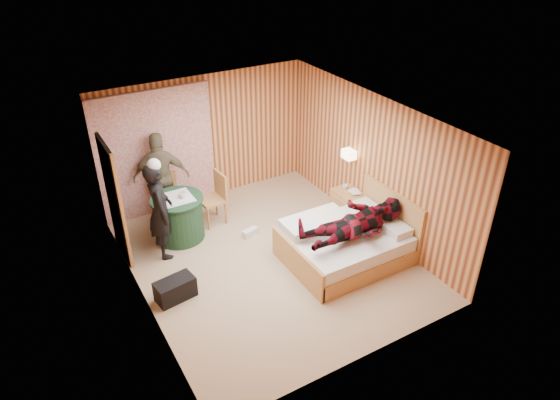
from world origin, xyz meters
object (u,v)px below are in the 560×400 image
wall_lamp (349,154)px  man_at_table (162,177)px  bed (345,243)px  round_table (179,217)px  chair_far (166,193)px  woman_standing (160,211)px  man_on_bed (358,216)px  chair_near (216,194)px  nightstand (348,206)px  duffel_bag (175,289)px

wall_lamp → man_at_table: 3.44m
man_at_table → bed: bearing=147.2°
wall_lamp → round_table: (-2.97, 0.90, -0.89)m
man_at_table → chair_far: bearing=137.0°
chair_far → woman_standing: woman_standing is taller
wall_lamp → man_on_bed: (-0.77, -1.29, -0.36)m
bed → man_on_bed: 0.68m
chair_near → man_at_table: man_at_table is taller
nightstand → man_at_table: size_ratio=0.36×
man_on_bed → round_table: bearing=135.0°
chair_near → man_at_table: 1.03m
nightstand → man_on_bed: bearing=-122.3°
nightstand → chair_near: size_ratio=0.63×
woman_standing → man_on_bed: (2.59, -1.86, 0.09)m
round_table → duffel_bag: (-0.64, -1.51, -0.24)m
man_at_table → man_on_bed: 3.69m
round_table → man_at_table: (0.00, 0.77, 0.45)m
bed → nightstand: bearing=51.0°
wall_lamp → chair_far: size_ratio=0.28×
wall_lamp → nightstand: (-0.04, -0.14, -0.99)m
chair_far → chair_near: size_ratio=0.94×
round_table → wall_lamp: bearing=-16.9°
man_on_bed → chair_near: bearing=120.9°
bed → round_table: 2.94m
nightstand → man_at_table: (-2.93, 1.81, 0.55)m
round_table → nightstand: bearing=-19.5°
nightstand → round_table: round_table is taller
bed → duffel_bag: 2.85m
nightstand → chair_near: (-2.14, 1.21, 0.26)m
wall_lamp → man_at_table: man_at_table is taller
woman_standing → man_on_bed: size_ratio=0.96×
round_table → duffel_bag: bearing=-112.9°
woman_standing → wall_lamp: bearing=-88.6°
man_on_bed → bed: bearing=95.4°
bed → man_on_bed: (0.02, -0.23, 0.65)m
bed → duffel_bag: size_ratio=3.31×
duffel_bag → woman_standing: 1.38m
chair_far → duffel_bag: bearing=-87.2°
wall_lamp → chair_near: wall_lamp is taller
chair_near → duffel_bag: size_ratio=1.67×
wall_lamp → duffel_bag: wall_lamp is taller
woman_standing → round_table: bearing=-38.6°
wall_lamp → woman_standing: 3.44m
chair_near → woman_standing: size_ratio=0.58×
wall_lamp → woman_standing: size_ratio=0.15×
round_table → duffel_bag: size_ratio=1.55×
wall_lamp → duffel_bag: size_ratio=0.44×
chair_near → man_on_bed: man_on_bed is taller
man_at_table → wall_lamp: bearing=169.4°
wall_lamp → nightstand: 1.00m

